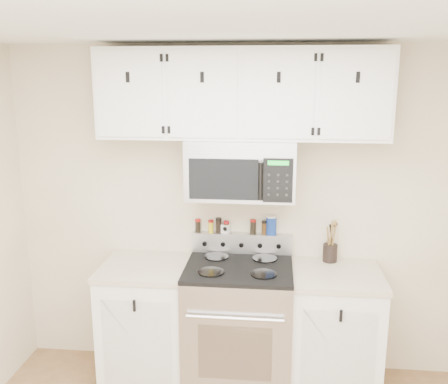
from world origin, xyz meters
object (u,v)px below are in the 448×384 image
at_px(microwave, 241,169).
at_px(range, 239,325).
at_px(utensil_crock, 330,251).
at_px(salt_canister, 271,225).

bearing_deg(microwave, range, -90.23).
distance_m(range, utensil_crock, 0.87).
relative_size(microwave, salt_canister, 5.27).
bearing_deg(microwave, salt_canister, 35.20).
bearing_deg(microwave, utensil_crock, 9.06).
bearing_deg(utensil_crock, salt_canister, 173.52).
height_order(microwave, utensil_crock, microwave).
xyz_separation_m(microwave, utensil_crock, (0.66, 0.11, -0.63)).
distance_m(range, microwave, 1.15).
height_order(range, utensil_crock, utensil_crock).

